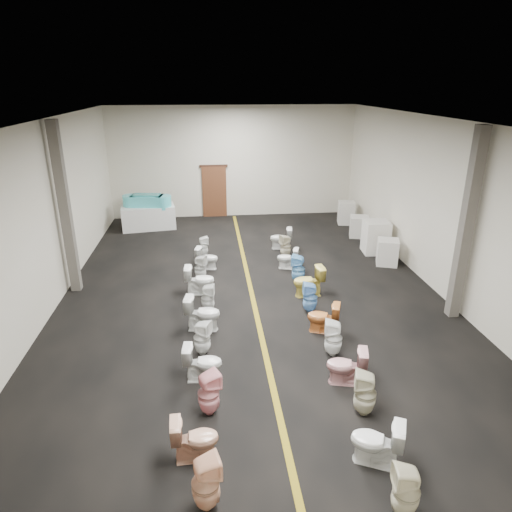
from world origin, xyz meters
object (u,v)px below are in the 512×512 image
at_px(toilet_left_6, 203,313).
at_px(toilet_right_0, 406,491).
at_px(toilet_right_5, 323,317).
at_px(toilet_right_10, 286,246).
at_px(appliance_crate_b, 376,237).
at_px(toilet_left_8, 200,280).
at_px(appliance_crate_a, 387,252).
at_px(toilet_left_11, 203,247).
at_px(toilet_left_1, 206,483).
at_px(toilet_left_7, 208,298).
at_px(toilet_right_9, 288,258).
at_px(toilet_right_1, 377,442).
at_px(display_table, 148,217).
at_px(bathtub, 147,201).
at_px(appliance_crate_d, 346,213).
at_px(toilet_right_7, 308,281).
at_px(toilet_right_3, 346,366).
at_px(toilet_right_4, 333,338).
at_px(toilet_right_6, 310,297).
at_px(toilet_left_4, 203,363).
at_px(toilet_right_11, 281,238).
at_px(toilet_left_2, 195,439).
at_px(appliance_crate_c, 359,227).
at_px(toilet_left_3, 209,393).
at_px(toilet_right_2, 365,394).
at_px(toilet_right_8, 298,269).
at_px(toilet_left_9, 200,268).
at_px(toilet_left_5, 202,338).
at_px(toilet_left_10, 207,258).

xyz_separation_m(toilet_left_6, toilet_right_0, (2.62, -5.14, -0.01)).
distance_m(toilet_right_5, toilet_right_10, 4.78).
relative_size(appliance_crate_b, toilet_left_8, 1.37).
distance_m(appliance_crate_a, toilet_left_11, 5.83).
height_order(toilet_left_1, toilet_left_7, toilet_left_1).
bearing_deg(toilet_right_9, toilet_right_1, 16.62).
xyz_separation_m(display_table, toilet_left_6, (2.10, -8.05, -0.04)).
height_order(bathtub, toilet_right_5, bathtub).
relative_size(appliance_crate_d, toilet_right_7, 1.09).
distance_m(appliance_crate_b, toilet_right_3, 7.46).
bearing_deg(toilet_right_3, toilet_right_4, -166.13).
relative_size(toilet_left_8, toilet_right_6, 1.01).
distance_m(toilet_left_4, toilet_right_7, 4.38).
height_order(toilet_right_7, toilet_right_11, toilet_right_7).
distance_m(toilet_left_2, toilet_left_7, 4.73).
bearing_deg(toilet_right_7, appliance_crate_b, 130.98).
relative_size(appliance_crate_c, toilet_left_3, 0.93).
bearing_deg(display_table, toilet_right_6, -57.77).
distance_m(appliance_crate_c, toilet_left_8, 7.19).
height_order(display_table, toilet_right_1, display_table).
height_order(toilet_right_5, toilet_right_7, toilet_right_7).
distance_m(display_table, appliance_crate_a, 9.07).
distance_m(bathtub, toilet_right_4, 10.59).
bearing_deg(toilet_left_4, toilet_right_3, -93.73).
distance_m(display_table, toilet_left_2, 12.09).
bearing_deg(toilet_left_4, toilet_right_2, -110.03).
bearing_deg(toilet_left_6, toilet_right_8, -39.72).
bearing_deg(toilet_right_11, bathtub, -112.76).
bearing_deg(appliance_crate_a, toilet_left_11, 167.30).
distance_m(appliance_crate_a, toilet_left_4, 7.81).
bearing_deg(toilet_left_9, toilet_left_3, -155.83).
bearing_deg(appliance_crate_a, toilet_left_6, -148.96).
distance_m(toilet_left_3, toilet_left_6, 2.90).
xyz_separation_m(toilet_left_8, toilet_right_0, (2.71, -7.05, -0.00)).
bearing_deg(toilet_left_7, toilet_left_1, -173.56).
relative_size(toilet_left_9, toilet_right_3, 0.98).
relative_size(bathtub, toilet_right_5, 2.53).
distance_m(toilet_left_5, toilet_right_8, 4.32).
bearing_deg(appliance_crate_c, toilet_right_3, -109.54).
xyz_separation_m(toilet_left_3, toilet_right_11, (2.53, 8.07, -0.04)).
relative_size(toilet_left_11, toilet_right_5, 0.93).
xyz_separation_m(appliance_crate_a, toilet_left_7, (-5.57, -2.57, -0.04)).
bearing_deg(toilet_left_4, appliance_crate_c, -30.17).
relative_size(toilet_left_9, toilet_left_10, 1.09).
relative_size(toilet_right_2, toilet_right_6, 1.05).
relative_size(toilet_left_4, toilet_right_2, 0.89).
xyz_separation_m(bathtub, toilet_left_6, (2.10, -8.05, -0.66)).
bearing_deg(toilet_right_5, appliance_crate_b, 168.71).
relative_size(toilet_left_2, toilet_right_7, 0.88).
height_order(toilet_left_6, toilet_right_3, toilet_left_6).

